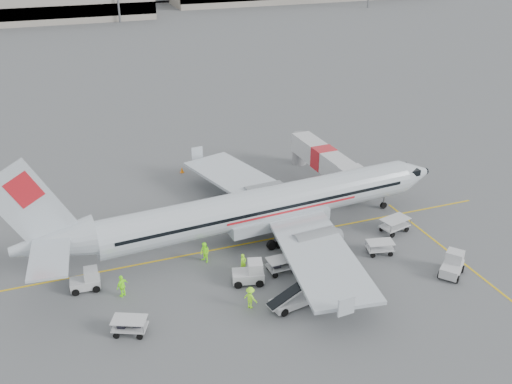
% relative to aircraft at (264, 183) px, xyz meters
% --- Properties ---
extents(ground, '(360.00, 360.00, 0.00)m').
position_rel_aircraft_xyz_m(ground, '(-0.25, -0.63, -5.24)').
color(ground, '#56595B').
extents(stripe_lead, '(44.00, 0.20, 0.01)m').
position_rel_aircraft_xyz_m(stripe_lead, '(-0.25, -0.63, -5.23)').
color(stripe_lead, yellow).
rests_on(stripe_lead, ground).
extents(stripe_cross, '(0.20, 20.00, 0.01)m').
position_rel_aircraft_xyz_m(stripe_cross, '(13.75, -8.63, -5.23)').
color(stripe_cross, yellow).
rests_on(stripe_cross, ground).
extents(aircraft, '(40.08, 32.48, 10.48)m').
position_rel_aircraft_xyz_m(aircraft, '(0.00, 0.00, 0.00)').
color(aircraft, silver).
rests_on(aircraft, ground).
extents(jet_bridge, '(3.31, 14.71, 3.84)m').
position_rel_aircraft_xyz_m(jet_bridge, '(10.00, 8.50, -3.32)').
color(jet_bridge, silver).
rests_on(jet_bridge, ground).
extents(belt_loader, '(4.87, 2.52, 2.51)m').
position_rel_aircraft_xyz_m(belt_loader, '(-1.58, -10.01, -3.98)').
color(belt_loader, silver).
rests_on(belt_loader, ground).
extents(tug_fore, '(2.76, 2.60, 1.87)m').
position_rel_aircraft_xyz_m(tug_fore, '(11.67, -10.80, -4.30)').
color(tug_fore, silver).
rests_on(tug_fore, ground).
extents(tug_mid, '(2.69, 1.95, 1.87)m').
position_rel_aircraft_xyz_m(tug_mid, '(-3.72, -6.13, -4.30)').
color(tug_mid, silver).
rests_on(tug_mid, ground).
extents(tug_aft, '(2.30, 1.42, 1.71)m').
position_rel_aircraft_xyz_m(tug_aft, '(-15.59, -2.63, -4.38)').
color(tug_aft, silver).
rests_on(tug_aft, ground).
extents(cart_loaded_a, '(2.41, 1.46, 1.24)m').
position_rel_aircraft_xyz_m(cart_loaded_a, '(-0.69, -5.68, -4.62)').
color(cart_loaded_a, silver).
rests_on(cart_loaded_a, ground).
extents(cart_loaded_b, '(2.66, 2.19, 1.20)m').
position_rel_aircraft_xyz_m(cart_loaded_b, '(-13.26, -8.92, -4.64)').
color(cart_loaded_b, silver).
rests_on(cart_loaded_b, ground).
extents(cart_empty_a, '(2.43, 1.74, 1.15)m').
position_rel_aircraft_xyz_m(cart_empty_a, '(8.08, -6.05, -4.66)').
color(cart_empty_a, silver).
rests_on(cart_empty_a, ground).
extents(cart_empty_b, '(2.85, 2.07, 1.34)m').
position_rel_aircraft_xyz_m(cart_empty_b, '(11.28, -3.32, -4.57)').
color(cart_empty_b, silver).
rests_on(cart_empty_b, ground).
extents(cone_nose, '(0.42, 0.42, 0.69)m').
position_rel_aircraft_xyz_m(cone_nose, '(13.30, 3.87, -4.90)').
color(cone_nose, orange).
rests_on(cone_nose, ground).
extents(cone_port, '(0.42, 0.42, 0.68)m').
position_rel_aircraft_xyz_m(cone_port, '(-3.46, 16.15, -4.90)').
color(cone_port, orange).
rests_on(cone_port, ground).
extents(cone_stbd, '(0.42, 0.42, 0.68)m').
position_rel_aircraft_xyz_m(cone_stbd, '(-0.07, -10.58, -4.90)').
color(cone_stbd, orange).
rests_on(cone_stbd, ground).
extents(crew_a, '(0.68, 0.56, 1.60)m').
position_rel_aircraft_xyz_m(crew_a, '(-3.57, -4.57, -4.44)').
color(crew_a, '#98FF1E').
rests_on(crew_a, ground).
extents(crew_b, '(0.98, 1.07, 1.78)m').
position_rel_aircraft_xyz_m(crew_b, '(-6.03, -2.13, -4.35)').
color(crew_b, '#98FF1E').
rests_on(crew_b, ground).
extents(crew_c, '(1.18, 1.27, 1.72)m').
position_rel_aircraft_xyz_m(crew_c, '(-4.62, -9.13, -4.38)').
color(crew_c, '#98FF1E').
rests_on(crew_c, ground).
extents(crew_d, '(1.11, 0.97, 1.80)m').
position_rel_aircraft_xyz_m(crew_d, '(-13.07, -4.48, -4.34)').
color(crew_d, '#98FF1E').
rests_on(crew_d, ground).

